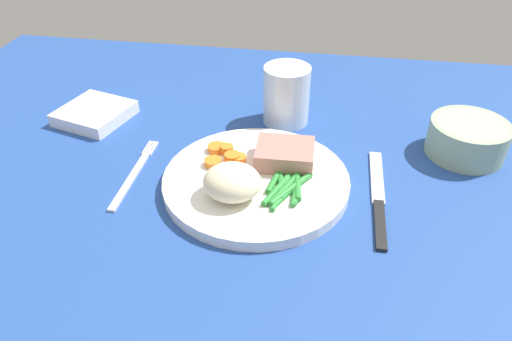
% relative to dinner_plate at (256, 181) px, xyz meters
% --- Properties ---
extents(dining_table, '(1.20, 0.90, 0.02)m').
position_rel_dinner_plate_xyz_m(dining_table, '(-0.04, 0.03, -0.02)').
color(dining_table, '#234793').
rests_on(dining_table, ground).
extents(dinner_plate, '(0.25, 0.25, 0.02)m').
position_rel_dinner_plate_xyz_m(dinner_plate, '(0.00, 0.00, 0.00)').
color(dinner_plate, white).
rests_on(dinner_plate, dining_table).
extents(meat_portion, '(0.08, 0.07, 0.03)m').
position_rel_dinner_plate_xyz_m(meat_portion, '(0.03, 0.04, 0.02)').
color(meat_portion, '#B2756B').
rests_on(meat_portion, dinner_plate).
extents(mashed_potatoes, '(0.07, 0.07, 0.04)m').
position_rel_dinner_plate_xyz_m(mashed_potatoes, '(-0.02, -0.05, 0.03)').
color(mashed_potatoes, beige).
rests_on(mashed_potatoes, dinner_plate).
extents(carrot_slices, '(0.07, 0.07, 0.01)m').
position_rel_dinner_plate_xyz_m(carrot_slices, '(-0.05, 0.03, 0.01)').
color(carrot_slices, orange).
rests_on(carrot_slices, dinner_plate).
extents(green_beans, '(0.06, 0.09, 0.01)m').
position_rel_dinner_plate_xyz_m(green_beans, '(0.04, -0.02, 0.01)').
color(green_beans, '#2D8C38').
rests_on(green_beans, dinner_plate).
extents(fork, '(0.01, 0.17, 0.00)m').
position_rel_dinner_plate_xyz_m(fork, '(-0.17, -0.00, -0.01)').
color(fork, silver).
rests_on(fork, dining_table).
extents(knife, '(0.02, 0.20, 0.01)m').
position_rel_dinner_plate_xyz_m(knife, '(0.16, -0.00, -0.01)').
color(knife, black).
rests_on(knife, dining_table).
extents(water_glass, '(0.08, 0.08, 0.10)m').
position_rel_dinner_plate_xyz_m(water_glass, '(0.02, 0.18, 0.03)').
color(water_glass, silver).
rests_on(water_glass, dining_table).
extents(salad_bowl, '(0.11, 0.11, 0.05)m').
position_rel_dinner_plate_xyz_m(salad_bowl, '(0.29, 0.13, 0.02)').
color(salad_bowl, '#99B28C').
rests_on(salad_bowl, dining_table).
extents(napkin, '(0.13, 0.13, 0.02)m').
position_rel_dinner_plate_xyz_m(napkin, '(-0.30, 0.14, 0.00)').
color(napkin, white).
rests_on(napkin, dining_table).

